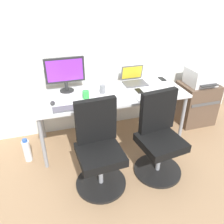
% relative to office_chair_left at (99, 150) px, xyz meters
% --- Properties ---
extents(ground_plane, '(5.28, 5.28, 0.00)m').
position_rel_office_chair_left_xyz_m(ground_plane, '(0.33, 0.69, -0.42)').
color(ground_plane, '#9E7A56').
extents(back_wall, '(4.40, 0.04, 2.60)m').
position_rel_office_chair_left_xyz_m(back_wall, '(0.33, 1.13, 0.88)').
color(back_wall, silver).
rests_on(back_wall, ground).
extents(desk, '(1.87, 0.72, 0.71)m').
position_rel_office_chair_left_xyz_m(desk, '(0.33, 0.69, 0.23)').
color(desk, silver).
rests_on(desk, ground).
extents(office_chair_left, '(0.54, 0.54, 0.94)m').
position_rel_office_chair_left_xyz_m(office_chair_left, '(0.00, 0.00, 0.00)').
color(office_chair_left, black).
rests_on(office_chair_left, ground).
extents(office_chair_right, '(0.54, 0.54, 0.94)m').
position_rel_office_chair_left_xyz_m(office_chair_right, '(0.68, -0.00, 0.00)').
color(office_chair_right, black).
rests_on(office_chair_right, ground).
extents(side_cabinet, '(0.52, 0.44, 0.63)m').
position_rel_office_chair_left_xyz_m(side_cabinet, '(1.70, 0.78, -0.11)').
color(side_cabinet, brown).
rests_on(side_cabinet, ground).
extents(printer, '(0.38, 0.40, 0.24)m').
position_rel_office_chair_left_xyz_m(printer, '(1.70, 0.77, 0.32)').
color(printer, silver).
rests_on(printer, side_cabinet).
extents(water_bottle_on_floor, '(0.09, 0.09, 0.31)m').
position_rel_office_chair_left_xyz_m(water_bottle_on_floor, '(-0.76, 0.57, -0.28)').
color(water_bottle_on_floor, white).
rests_on(water_bottle_on_floor, ground).
extents(desktop_monitor, '(0.48, 0.18, 0.43)m').
position_rel_office_chair_left_xyz_m(desktop_monitor, '(-0.18, 0.91, 0.53)').
color(desktop_monitor, '#262626').
rests_on(desktop_monitor, desk).
extents(open_laptop, '(0.31, 0.27, 0.22)m').
position_rel_office_chair_left_xyz_m(open_laptop, '(0.73, 0.92, 0.34)').
color(open_laptop, '#4C4C51').
rests_on(open_laptop, desk).
extents(keyboard_by_monitor, '(0.34, 0.12, 0.02)m').
position_rel_office_chair_left_xyz_m(keyboard_by_monitor, '(-0.23, 0.43, 0.29)').
color(keyboard_by_monitor, '#515156').
rests_on(keyboard_by_monitor, desk).
extents(keyboard_by_laptop, '(0.34, 0.12, 0.02)m').
position_rel_office_chair_left_xyz_m(keyboard_by_laptop, '(0.74, 0.41, 0.29)').
color(keyboard_by_laptop, '#B7B7B7').
rests_on(keyboard_by_laptop, desk).
extents(mouse_by_monitor, '(0.06, 0.10, 0.03)m').
position_rel_office_chair_left_xyz_m(mouse_by_monitor, '(0.97, 0.40, 0.30)').
color(mouse_by_monitor, '#B7B7B7').
rests_on(mouse_by_monitor, desk).
extents(mouse_by_laptop, '(0.06, 0.10, 0.03)m').
position_rel_office_chair_left_xyz_m(mouse_by_laptop, '(-0.38, 0.59, 0.30)').
color(mouse_by_laptop, '#2D2D2D').
rests_on(mouse_by_laptop, desk).
extents(coffee_mug, '(0.08, 0.08, 0.09)m').
position_rel_office_chair_left_xyz_m(coffee_mug, '(0.01, 0.64, 0.33)').
color(coffee_mug, green).
rests_on(coffee_mug, desk).
extents(pen_cup, '(0.07, 0.07, 0.10)m').
position_rel_office_chair_left_xyz_m(pen_cup, '(0.24, 0.72, 0.34)').
color(pen_cup, slate).
rests_on(pen_cup, desk).
extents(phone_near_laptop, '(0.07, 0.14, 0.01)m').
position_rel_office_chair_left_xyz_m(phone_near_laptop, '(1.16, 0.92, 0.29)').
color(phone_near_laptop, black).
rests_on(phone_near_laptop, desk).
extents(phone_near_monitor, '(0.07, 0.14, 0.01)m').
position_rel_office_chair_left_xyz_m(phone_near_monitor, '(0.69, 0.64, 0.29)').
color(phone_near_monitor, black).
rests_on(phone_near_monitor, desk).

